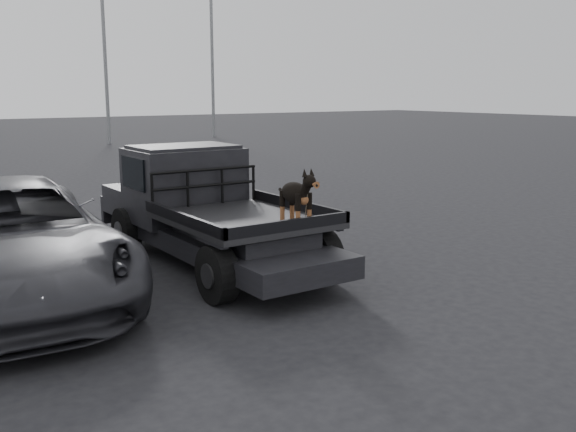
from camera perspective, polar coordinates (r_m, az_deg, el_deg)
ground at (r=8.55m, az=-0.50°, el=-7.17°), size 120.00×120.00×0.00m
flatbed_ute at (r=10.04m, az=-6.74°, el=-1.75°), size 2.00×5.40×0.92m
ute_cab at (r=10.73m, az=-9.22°, el=3.89°), size 1.72×1.30×0.88m
headache_rack at (r=10.08m, az=-7.37°, el=2.54°), size 1.80×0.08×0.55m
dog at (r=8.47m, az=0.69°, el=1.66°), size 0.32×0.60×0.74m
parked_suv at (r=9.04m, az=-23.72°, el=-2.05°), size 2.96×5.71×1.54m
floodlight_mid at (r=34.51m, az=-16.17°, el=17.29°), size 1.08×0.28×12.14m
floodlight_far at (r=38.66m, az=-6.86°, el=18.16°), size 1.08×0.28×13.78m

